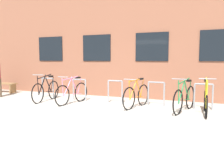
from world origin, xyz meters
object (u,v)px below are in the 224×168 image
object	(u,v)px
bicycle_orange	(136,96)
bicycle_black	(46,90)
bicycle_pink	(72,93)
bicycle_green	(184,98)
bicycle_yellow	(206,101)
wooden_bench	(4,86)

from	to	relation	value
bicycle_orange	bicycle_black	xyz separation A→B (m)	(-3.54, -0.15, 0.01)
bicycle_pink	bicycle_green	bearing A→B (deg)	2.60
bicycle_black	bicycle_yellow	size ratio (longest dim) A/B	1.06
bicycle_green	bicycle_black	distance (m)	5.07
bicycle_orange	bicycle_black	bearing A→B (deg)	-177.56
bicycle_yellow	bicycle_pink	size ratio (longest dim) A/B	0.97
bicycle_green	wooden_bench	size ratio (longest dim) A/B	1.27
bicycle_orange	bicycle_yellow	world-z (taller)	bicycle_yellow
bicycle_yellow	wooden_bench	xyz separation A→B (m)	(-9.05, 1.10, -0.04)
wooden_bench	bicycle_pink	bearing A→B (deg)	-14.41
bicycle_orange	bicycle_black	world-z (taller)	bicycle_black
bicycle_black	bicycle_pink	distance (m)	1.21
bicycle_black	bicycle_pink	size ratio (longest dim) A/B	1.04
bicycle_orange	wooden_bench	bearing A→B (deg)	172.11
bicycle_pink	wooden_bench	bearing A→B (deg)	165.59
bicycle_green	bicycle_orange	bearing A→B (deg)	178.40
bicycle_yellow	wooden_bench	size ratio (longest dim) A/B	1.20
bicycle_green	bicycle_pink	world-z (taller)	bicycle_green
bicycle_green	bicycle_yellow	world-z (taller)	bicycle_yellow
bicycle_black	bicycle_green	bearing A→B (deg)	1.22
bicycle_pink	bicycle_yellow	bearing A→B (deg)	0.98
bicycle_pink	bicycle_orange	bearing A→B (deg)	5.34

